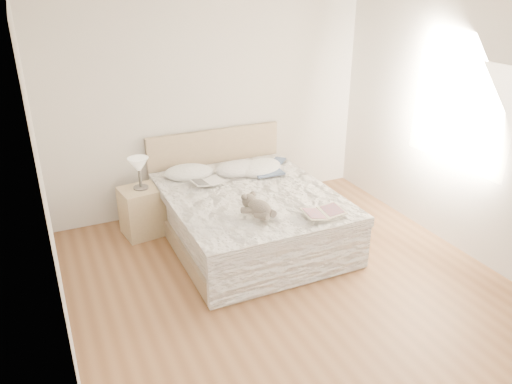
# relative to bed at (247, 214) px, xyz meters

# --- Properties ---
(floor) EXTENTS (4.00, 4.50, 0.00)m
(floor) POSITION_rel_bed_xyz_m (0.00, -1.19, -0.31)
(floor) COLOR brown
(floor) RESTS_ON ground
(wall_back) EXTENTS (4.00, 0.02, 2.70)m
(wall_back) POSITION_rel_bed_xyz_m (0.00, 1.06, 1.04)
(wall_back) COLOR silver
(wall_back) RESTS_ON ground
(wall_left) EXTENTS (0.02, 4.50, 2.70)m
(wall_left) POSITION_rel_bed_xyz_m (-2.00, -1.19, 1.04)
(wall_left) COLOR silver
(wall_left) RESTS_ON ground
(wall_right) EXTENTS (0.02, 4.50, 2.70)m
(wall_right) POSITION_rel_bed_xyz_m (2.00, -1.19, 1.04)
(wall_right) COLOR silver
(wall_right) RESTS_ON ground
(window) EXTENTS (0.02, 1.30, 1.10)m
(window) POSITION_rel_bed_xyz_m (1.99, -0.89, 1.14)
(window) COLOR white
(window) RESTS_ON wall_right
(bed) EXTENTS (1.72, 2.14, 1.00)m
(bed) POSITION_rel_bed_xyz_m (0.00, 0.00, 0.00)
(bed) COLOR tan
(bed) RESTS_ON floor
(nightstand) EXTENTS (0.50, 0.46, 0.56)m
(nightstand) POSITION_rel_bed_xyz_m (-1.03, 0.60, -0.03)
(nightstand) COLOR tan
(nightstand) RESTS_ON floor
(table_lamp) EXTENTS (0.25, 0.25, 0.36)m
(table_lamp) POSITION_rel_bed_xyz_m (-1.02, 0.61, 0.51)
(table_lamp) COLOR #4C4742
(table_lamp) RESTS_ON nightstand
(pillow_left) EXTENTS (0.64, 0.52, 0.17)m
(pillow_left) POSITION_rel_bed_xyz_m (-0.45, 0.65, 0.33)
(pillow_left) COLOR white
(pillow_left) RESTS_ON bed
(pillow_middle) EXTENTS (0.58, 0.42, 0.17)m
(pillow_middle) POSITION_rel_bed_xyz_m (0.11, 0.52, 0.33)
(pillow_middle) COLOR white
(pillow_middle) RESTS_ON bed
(pillow_right) EXTENTS (0.68, 0.60, 0.17)m
(pillow_right) POSITION_rel_bed_xyz_m (0.37, 0.44, 0.33)
(pillow_right) COLOR white
(pillow_right) RESTS_ON bed
(blouse) EXTENTS (0.55, 0.58, 0.02)m
(blouse) POSITION_rel_bed_xyz_m (0.40, 0.42, 0.32)
(blouse) COLOR #344463
(blouse) RESTS_ON bed
(photo_book) EXTENTS (0.37, 0.28, 0.03)m
(photo_book) POSITION_rel_bed_xyz_m (-0.35, 0.31, 0.32)
(photo_book) COLOR white
(photo_book) RESTS_ON bed
(childrens_book) EXTENTS (0.44, 0.32, 0.03)m
(childrens_book) POSITION_rel_bed_xyz_m (0.42, -0.89, 0.32)
(childrens_book) COLOR beige
(childrens_book) RESTS_ON bed
(teddy_bear) EXTENTS (0.34, 0.40, 0.18)m
(teddy_bear) POSITION_rel_bed_xyz_m (-0.18, -0.69, 0.34)
(teddy_bear) COLOR #685D51
(teddy_bear) RESTS_ON bed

